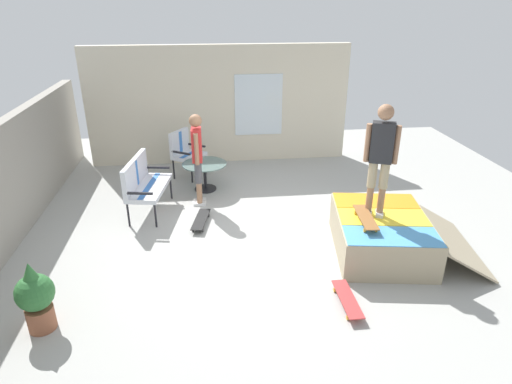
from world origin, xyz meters
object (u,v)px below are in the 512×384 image
(person_watching, at_px, (197,153))
(skateboard_by_bench, at_px, (201,220))
(patio_bench, at_px, (143,181))
(patio_chair_near_house, at_px, (184,149))
(skate_ramp, at_px, (383,234))
(person_skater, at_px, (381,153))
(skateboard_spare, at_px, (347,299))
(potted_plant, at_px, (36,296))
(patio_table, at_px, (205,171))
(skateboard_on_ramp, at_px, (366,217))

(person_watching, bearing_deg, skateboard_by_bench, -178.88)
(patio_bench, distance_m, patio_chair_near_house, 1.84)
(skate_ramp, xyz_separation_m, patio_chair_near_house, (3.54, 3.12, 0.32))
(person_skater, bearing_deg, patio_chair_near_house, 40.91)
(patio_bench, height_order, skateboard_spare, patio_bench)
(patio_bench, height_order, person_skater, person_skater)
(skate_ramp, distance_m, potted_plant, 4.85)
(patio_chair_near_house, relative_size, person_skater, 0.60)
(patio_chair_near_house, xyz_separation_m, skateboard_spare, (-4.75, -2.19, -0.53))
(skate_ramp, relative_size, potted_plant, 2.59)
(patio_chair_near_house, xyz_separation_m, person_watching, (-1.47, -0.31, 0.41))
(person_skater, bearing_deg, potted_plant, 106.12)
(patio_bench, bearing_deg, patio_chair_near_house, -21.99)
(patio_chair_near_house, bearing_deg, patio_bench, 158.01)
(skate_ramp, bearing_deg, skateboard_spare, 142.52)
(skateboard_by_bench, xyz_separation_m, skateboard_spare, (-2.43, -1.87, 0.00))
(person_skater, bearing_deg, patio_bench, 64.75)
(patio_table, distance_m, potted_plant, 4.40)
(patio_table, xyz_separation_m, person_watching, (-0.65, 0.12, 0.62))
(skate_ramp, bearing_deg, person_skater, 55.26)
(patio_table, height_order, potted_plant, potted_plant)
(person_skater, xyz_separation_m, skateboard_spare, (-1.32, 0.78, -1.50))
(skate_ramp, bearing_deg, skateboard_by_bench, 66.60)
(patio_table, relative_size, person_watching, 0.52)
(skate_ramp, distance_m, person_skater, 1.30)
(skateboard_by_bench, distance_m, skateboard_on_ramp, 2.85)
(skate_ramp, xyz_separation_m, patio_table, (2.72, 2.70, 0.11))
(skateboard_spare, height_order, skateboard_on_ramp, skateboard_on_ramp)
(person_watching, xyz_separation_m, person_skater, (-1.97, -2.67, 0.56))
(skateboard_on_ramp, bearing_deg, skate_ramp, -68.41)
(patio_bench, relative_size, skateboard_spare, 1.65)
(patio_table, bearing_deg, skate_ramp, -135.16)
(patio_bench, bearing_deg, skate_ramp, -115.65)
(person_watching, relative_size, potted_plant, 1.89)
(patio_bench, distance_m, skateboard_on_ramp, 3.97)
(person_skater, relative_size, potted_plant, 1.84)
(patio_table, xyz_separation_m, skateboard_on_ramp, (-2.86, -2.33, 0.28))
(patio_bench, distance_m, potted_plant, 3.17)
(skateboard_spare, bearing_deg, potted_plant, 89.93)
(patio_table, bearing_deg, patio_bench, 128.56)
(skateboard_by_bench, xyz_separation_m, skateboard_on_ramp, (-1.36, -2.43, 0.60))
(skateboard_by_bench, distance_m, potted_plant, 3.10)
(patio_chair_near_house, distance_m, skateboard_spare, 5.26)
(person_watching, xyz_separation_m, skateboard_spare, (-3.28, -1.89, -0.94))
(skateboard_spare, bearing_deg, patio_table, 24.22)
(patio_table, distance_m, skateboard_by_bench, 1.54)
(skateboard_on_ramp, bearing_deg, patio_table, 39.14)
(skate_ramp, relative_size, person_skater, 1.41)
(person_skater, xyz_separation_m, skateboard_on_ramp, (-0.25, 0.22, -0.91))
(patio_chair_near_house, distance_m, patio_table, 0.95)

